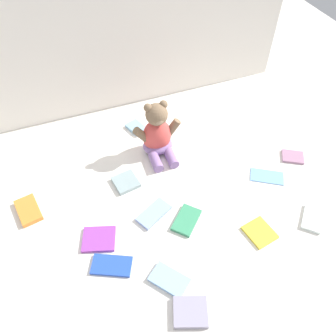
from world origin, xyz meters
TOP-DOWN VIEW (x-y plane):
  - ground_plane at (0.00, 0.00)m, footprint 3.20×3.20m
  - backdrop_drape at (0.00, 0.48)m, footprint 1.63×0.03m
  - teddy_bear at (0.04, 0.10)m, footprint 0.21×0.19m
  - book_case_0 at (0.41, -0.21)m, footprint 0.15×0.13m
  - book_case_1 at (-0.31, -0.25)m, footprint 0.14×0.13m
  - book_case_2 at (-0.01, 0.26)m, footprint 0.10×0.11m
  - book_case_3 at (0.24, -0.43)m, footprint 0.11×0.12m
  - book_case_4 at (-0.10, -0.60)m, footprint 0.13×0.12m
  - book_case_5 at (0.57, -0.15)m, footprint 0.11×0.11m
  - book_case_6 at (-0.53, -0.04)m, footprint 0.10×0.14m
  - book_case_7 at (-0.15, -0.04)m, footprint 0.11×0.11m
  - book_case_8 at (-0.29, -0.37)m, footprint 0.15×0.12m
  - book_case_9 at (-0.09, -0.22)m, footprint 0.15×0.12m
  - book_case_10 at (0.46, -0.45)m, footprint 0.13×0.13m
  - book_case_11 at (-0.13, -0.48)m, footprint 0.14×0.14m
  - book_case_12 at (0.01, -0.29)m, footprint 0.14×0.14m

SIDE VIEW (x-z plane):
  - ground_plane at x=0.00m, z-range 0.00..0.00m
  - book_case_0 at x=0.41m, z-range 0.00..0.01m
  - book_case_3 at x=0.24m, z-range 0.00..0.01m
  - book_case_5 at x=0.57m, z-range 0.00..0.01m
  - book_case_8 at x=-0.29m, z-range 0.00..0.01m
  - book_case_1 at x=-0.31m, z-range 0.00..0.01m
  - book_case_10 at x=0.46m, z-range 0.00..0.01m
  - book_case_9 at x=-0.09m, z-range 0.00..0.01m
  - book_case_12 at x=0.01m, z-range 0.00..0.01m
  - book_case_11 at x=-0.13m, z-range 0.00..0.01m
  - book_case_2 at x=-0.01m, z-range 0.00..0.02m
  - book_case_7 at x=-0.15m, z-range 0.00..0.02m
  - book_case_4 at x=-0.10m, z-range 0.00..0.02m
  - book_case_6 at x=-0.53m, z-range 0.00..0.02m
  - teddy_bear at x=0.04m, z-range -0.03..0.22m
  - backdrop_drape at x=0.00m, z-range 0.00..0.67m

